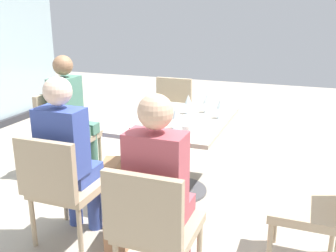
% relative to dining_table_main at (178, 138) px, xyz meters
% --- Properties ---
extents(ground_plane, '(12.00, 12.00, 0.00)m').
position_rel_dining_table_main_xyz_m(ground_plane, '(0.00, 0.00, -0.54)').
color(ground_plane, '#A89E8E').
extents(dining_table_main, '(1.22, 0.89, 0.73)m').
position_rel_dining_table_main_xyz_m(dining_table_main, '(0.00, 0.00, 0.00)').
color(dining_table_main, '#BCB29E').
rests_on(dining_table_main, ground_plane).
extents(chair_far_left, '(0.50, 0.46, 0.87)m').
position_rel_dining_table_main_xyz_m(chair_far_left, '(-1.12, 0.50, -0.05)').
color(chair_far_left, tan).
rests_on(chair_far_left, ground_plane).
extents(chair_near_window, '(0.46, 0.51, 0.87)m').
position_rel_dining_table_main_xyz_m(chair_near_window, '(0.00, 1.26, -0.05)').
color(chair_near_window, tan).
rests_on(chair_near_window, ground_plane).
extents(chair_side_end, '(0.50, 0.46, 0.87)m').
position_rel_dining_table_main_xyz_m(chair_side_end, '(-1.40, -0.33, -0.05)').
color(chair_side_end, tan).
rests_on(chair_side_end, ground_plane).
extents(chair_far_right, '(0.50, 0.46, 0.87)m').
position_rel_dining_table_main_xyz_m(chair_far_right, '(1.12, 0.50, -0.05)').
color(chair_far_right, tan).
rests_on(chair_far_right, ground_plane).
extents(chair_front_left, '(0.46, 0.50, 0.87)m').
position_rel_dining_table_main_xyz_m(chair_front_left, '(-0.75, -1.26, -0.05)').
color(chair_front_left, tan).
rests_on(chair_front_left, ground_plane).
extents(person_far_left, '(0.39, 0.34, 1.26)m').
position_rel_dining_table_main_xyz_m(person_far_left, '(-1.01, 0.50, 0.16)').
color(person_far_left, '#384C9E').
rests_on(person_far_left, ground_plane).
extents(person_near_window, '(0.34, 0.39, 1.26)m').
position_rel_dining_table_main_xyz_m(person_near_window, '(-0.00, 1.15, 0.16)').
color(person_near_window, '#4C7F6B').
rests_on(person_near_window, ground_plane).
extents(person_side_end, '(0.39, 0.34, 1.26)m').
position_rel_dining_table_main_xyz_m(person_side_end, '(-1.29, -0.33, 0.16)').
color(person_side_end, '#B24C56').
rests_on(person_side_end, ground_plane).
extents(wine_glass_0, '(0.07, 0.07, 0.18)m').
position_rel_dining_table_main_xyz_m(wine_glass_0, '(0.32, -0.18, 0.32)').
color(wine_glass_0, silver).
rests_on(wine_glass_0, dining_table_main).
extents(wine_glass_1, '(0.07, 0.07, 0.18)m').
position_rel_dining_table_main_xyz_m(wine_glass_1, '(0.21, -0.03, 0.32)').
color(wine_glass_1, silver).
rests_on(wine_glass_1, dining_table_main).
extents(wine_glass_2, '(0.07, 0.07, 0.18)m').
position_rel_dining_table_main_xyz_m(wine_glass_2, '(-0.10, 0.11, 0.32)').
color(wine_glass_2, silver).
rests_on(wine_glass_2, dining_table_main).
extents(wine_glass_3, '(0.07, 0.07, 0.18)m').
position_rel_dining_table_main_xyz_m(wine_glass_3, '(-0.30, -0.08, 0.32)').
color(wine_glass_3, silver).
rests_on(wine_glass_3, dining_table_main).
extents(wine_glass_4, '(0.07, 0.07, 0.18)m').
position_rel_dining_table_main_xyz_m(wine_glass_4, '(0.15, -0.35, 0.32)').
color(wine_glass_4, silver).
rests_on(wine_glass_4, dining_table_main).
extents(coffee_cup, '(0.08, 0.08, 0.09)m').
position_rel_dining_table_main_xyz_m(coffee_cup, '(-0.46, -0.23, 0.23)').
color(coffee_cup, white).
rests_on(coffee_cup, dining_table_main).
extents(cell_phone_on_table, '(0.14, 0.16, 0.01)m').
position_rel_dining_table_main_xyz_m(cell_phone_on_table, '(-0.42, 0.21, 0.19)').
color(cell_phone_on_table, black).
rests_on(cell_phone_on_table, dining_table_main).
extents(handbag_0, '(0.32, 0.21, 0.28)m').
position_rel_dining_table_main_xyz_m(handbag_0, '(-0.98, 0.11, -0.40)').
color(handbag_0, '#A3704C').
rests_on(handbag_0, ground_plane).
extents(handbag_1, '(0.33, 0.24, 0.28)m').
position_rel_dining_table_main_xyz_m(handbag_1, '(-0.16, 0.63, -0.40)').
color(handbag_1, '#A3704C').
rests_on(handbag_1, ground_plane).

